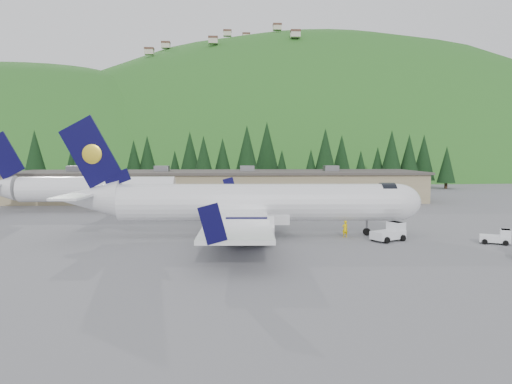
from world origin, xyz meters
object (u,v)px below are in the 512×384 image
(second_airliner, at_px, (77,188))
(baggage_tug_a, at_px, (390,233))
(ramp_worker, at_px, (345,229))
(baggage_tug_b, at_px, (498,237))
(terminal_building, at_px, (219,185))
(airliner, at_px, (248,204))

(second_airliner, height_order, baggage_tug_a, second_airliner)
(second_airliner, relative_size, ramp_worker, 16.10)
(baggage_tug_a, relative_size, baggage_tug_b, 1.26)
(second_airliner, height_order, baggage_tug_b, second_airliner)
(terminal_building, bearing_deg, baggage_tug_b, -58.26)
(baggage_tug_b, bearing_deg, terminal_building, 146.87)
(airliner, distance_m, ramp_worker, 10.04)
(airliner, bearing_deg, terminal_building, 97.74)
(ramp_worker, bearing_deg, airliner, -25.89)
(baggage_tug_a, xyz_separation_m, terminal_building, (-17.52, 41.44, 1.83))
(second_airliner, xyz_separation_m, terminal_building, (19.91, 16.00, -0.70))
(baggage_tug_b, height_order, terminal_building, terminal_building)
(second_airliner, relative_size, baggage_tug_a, 7.44)
(baggage_tug_a, distance_m, terminal_building, 45.02)
(airliner, relative_size, baggage_tug_a, 9.94)
(airliner, distance_m, terminal_building, 38.17)
(baggage_tug_a, bearing_deg, baggage_tug_b, -43.39)
(baggage_tug_a, height_order, ramp_worker, baggage_tug_a)
(airliner, distance_m, second_airliner, 32.42)
(baggage_tug_a, xyz_separation_m, baggage_tug_b, (9.47, -2.19, -0.16))
(baggage_tug_b, xyz_separation_m, ramp_worker, (-13.41, 4.21, 0.23))
(second_airliner, height_order, terminal_building, second_airliner)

